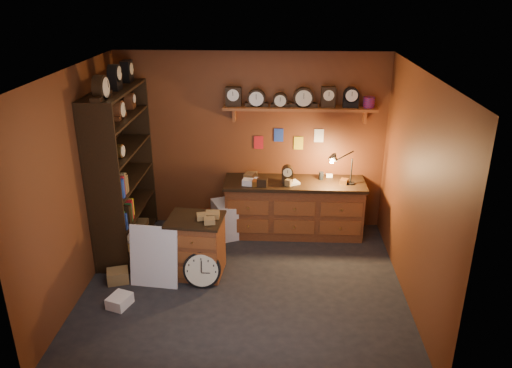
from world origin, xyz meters
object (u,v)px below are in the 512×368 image
object	(u,v)px
low_cabinet	(196,244)
big_round_clock	(202,270)
workbench	(294,205)
shelving_unit	(119,165)

from	to	relation	value
low_cabinet	big_round_clock	bearing A→B (deg)	-65.07
workbench	big_round_clock	xyz separation A→B (m)	(-1.19, -1.51, -0.24)
shelving_unit	big_round_clock	size ratio (longest dim) A/B	5.36
workbench	shelving_unit	bearing A→B (deg)	-168.59
shelving_unit	low_cabinet	world-z (taller)	shelving_unit
low_cabinet	big_round_clock	size ratio (longest dim) A/B	1.86
low_cabinet	workbench	bearing A→B (deg)	47.85
low_cabinet	big_round_clock	xyz separation A→B (m)	(0.11, -0.30, -0.20)
shelving_unit	big_round_clock	distance (m)	1.91
workbench	big_round_clock	distance (m)	1.94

